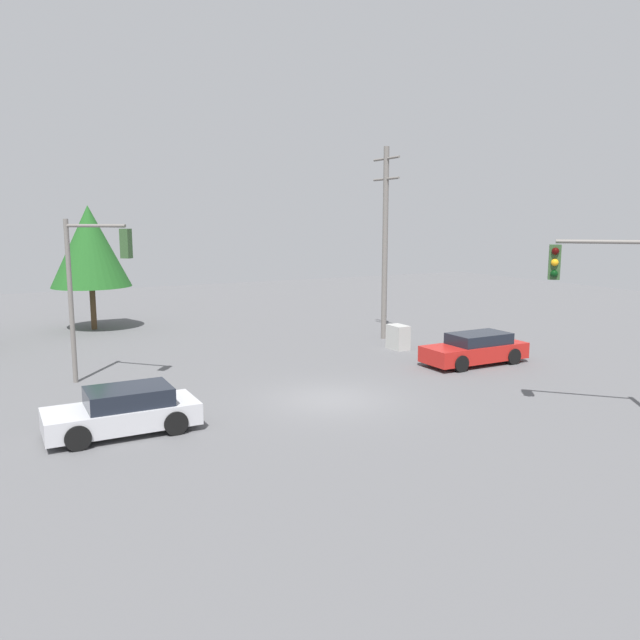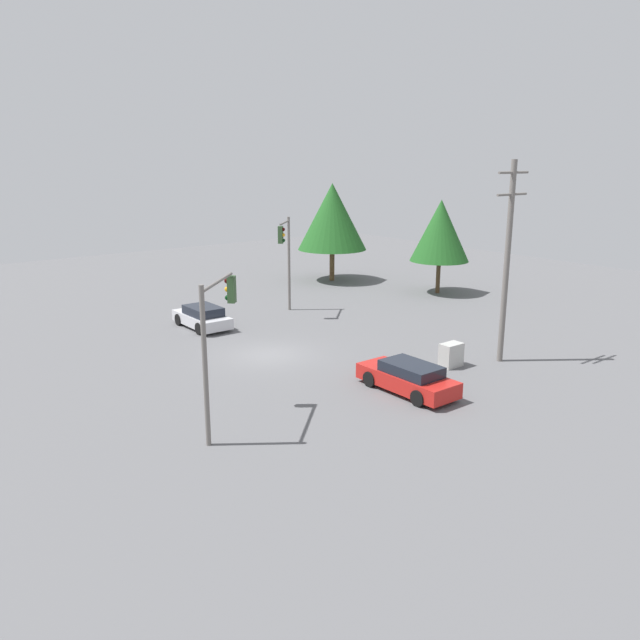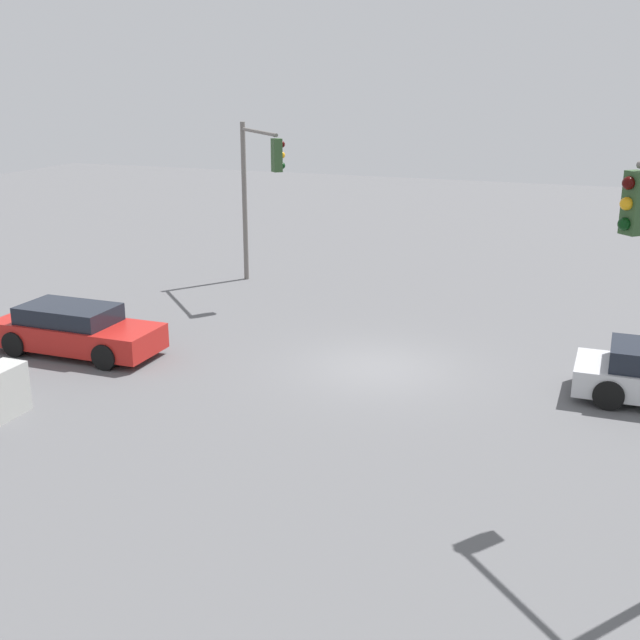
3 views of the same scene
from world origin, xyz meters
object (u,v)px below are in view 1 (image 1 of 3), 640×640
sedan_red (475,349)px  traffic_signal_cross (626,295)px  traffic_signal_main (93,274)px  electrical_cabinet (398,337)px  sedan_silver (124,411)px

sedan_red → traffic_signal_cross: size_ratio=0.81×
sedan_red → traffic_signal_main: traffic_signal_main is taller
traffic_signal_main → electrical_cabinet: size_ratio=5.31×
traffic_signal_cross → electrical_cabinet: traffic_signal_cross is taller
sedan_silver → traffic_signal_main: 6.97m
sedan_red → electrical_cabinet: (4.14, 1.12, -0.07)m
traffic_signal_main → electrical_cabinet: (0.07, -13.76, -3.59)m
sedan_red → electrical_cabinet: 4.29m
sedan_red → traffic_signal_cross: (-8.19, 1.74, 3.30)m
sedan_silver → electrical_cabinet: (6.08, -13.96, -0.07)m
sedan_red → traffic_signal_cross: bearing=168.0°
sedan_silver → traffic_signal_main: bearing=-1.9°
sedan_red → sedan_silver: 15.21m
sedan_silver → traffic_signal_main: traffic_signal_main is taller
electrical_cabinet → sedan_red: bearing=-164.8°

